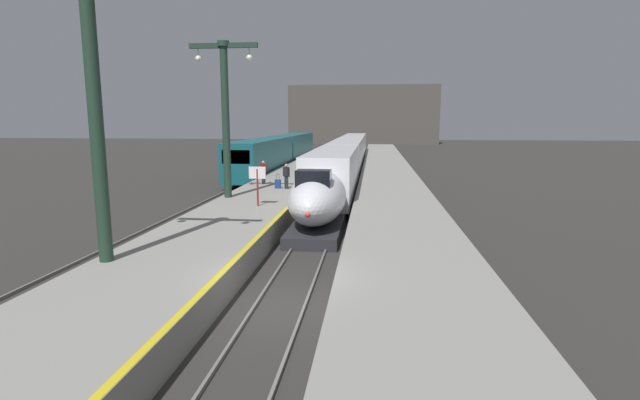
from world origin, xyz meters
name	(u,v)px	position (x,y,z in m)	size (l,w,h in m)	color
ground_plane	(280,307)	(0.00, 0.00, 0.00)	(260.00, 260.00, 0.00)	#33302D
platform_left	(290,183)	(-4.05, 24.75, 0.53)	(4.80, 110.00, 1.05)	gray
platform_right	(390,184)	(4.05, 24.75, 0.53)	(4.80, 110.00, 1.05)	gray
platform_left_safety_stripe	(318,177)	(-1.77, 24.75, 1.05)	(0.20, 107.80, 0.01)	yellow
rail_main_left	(333,185)	(-0.75, 27.50, 0.06)	(0.08, 110.00, 0.12)	slate
rail_main_right	(350,185)	(0.75, 27.50, 0.06)	(0.08, 110.00, 0.12)	slate
rail_secondary_left	(243,183)	(-8.85, 27.50, 0.06)	(0.08, 110.00, 0.12)	slate
rail_secondary_right	(259,183)	(-7.35, 27.50, 0.06)	(0.08, 110.00, 0.12)	slate
highspeed_train_main	(346,157)	(0.00, 33.93, 1.95)	(2.92, 57.22, 3.60)	silver
regional_train_adjacent	(281,151)	(-8.10, 41.14, 2.13)	(2.85, 36.60, 3.80)	#145660
station_column_near	(93,86)	(-5.90, 0.70, 6.63)	(4.00, 0.68, 9.30)	#1E3828
station_column_mid	(225,105)	(-5.90, 13.82, 6.48)	(4.00, 0.68, 9.00)	#1E3828
passenger_near_edge	(286,174)	(-3.08, 17.73, 2.04)	(0.52, 0.37, 1.69)	#23232D
passenger_mid_platform	(263,170)	(-5.15, 19.89, 2.04)	(0.41, 0.46, 1.69)	#23232D
rolling_suitcase	(278,184)	(-3.68, 17.85, 1.35)	(0.40, 0.22, 0.98)	navy
departure_info_board	(257,178)	(-3.42, 11.16, 2.56)	(0.90, 0.10, 2.12)	maroon
terminus_back_wall	(363,115)	(0.00, 102.00, 7.00)	(36.00, 2.00, 14.00)	#4C4742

